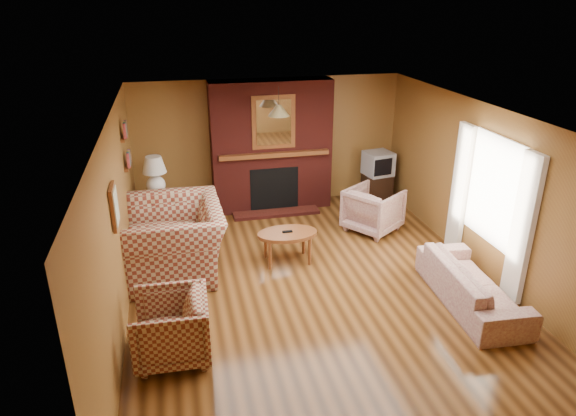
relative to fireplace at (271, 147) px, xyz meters
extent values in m
plane|color=#3F230D|center=(0.00, -2.98, -1.18)|extent=(6.50, 6.50, 0.00)
plane|color=silver|center=(0.00, -2.98, 1.22)|extent=(6.50, 6.50, 0.00)
plane|color=olive|center=(0.00, 0.27, 0.02)|extent=(6.50, 0.00, 6.50)
plane|color=olive|center=(0.00, -6.23, 0.02)|extent=(6.50, 0.00, 6.50)
plane|color=olive|center=(-2.50, -2.98, 0.02)|extent=(0.00, 6.50, 6.50)
plane|color=olive|center=(2.50, -2.98, 0.02)|extent=(0.00, 6.50, 6.50)
cube|color=#511611|center=(0.00, 0.02, 0.02)|extent=(2.20, 0.50, 2.40)
cube|color=black|center=(0.00, -0.21, -0.73)|extent=(0.90, 0.06, 0.80)
cube|color=#511611|center=(0.00, -0.38, -1.15)|extent=(1.60, 0.35, 0.06)
cube|color=brown|center=(0.00, -0.25, -0.06)|extent=(2.00, 0.18, 0.08)
cube|color=brown|center=(0.00, -0.22, 0.52)|extent=(0.78, 0.05, 0.95)
cube|color=white|center=(0.00, -0.25, 0.52)|extent=(0.62, 0.02, 0.80)
cube|color=beige|center=(2.44, -3.93, -0.13)|extent=(0.08, 0.35, 2.00)
cube|color=beige|center=(2.44, -2.43, -0.13)|extent=(0.08, 0.35, 2.00)
cube|color=white|center=(2.48, -3.18, 0.12)|extent=(0.03, 1.10, 1.50)
cube|color=brown|center=(-2.47, -1.08, 0.17)|extent=(0.06, 0.55, 0.04)
cube|color=brown|center=(-2.47, -1.08, 0.62)|extent=(0.06, 0.55, 0.04)
cube|color=brown|center=(-2.47, -3.28, 0.37)|extent=(0.04, 0.40, 0.50)
cube|color=white|center=(-2.44, -3.28, 0.37)|extent=(0.01, 0.32, 0.42)
cylinder|color=black|center=(0.00, -0.68, 1.04)|extent=(0.01, 0.01, 0.35)
cone|color=tan|center=(0.00, -0.68, 0.82)|extent=(0.36, 0.36, 0.18)
imported|color=maroon|center=(-1.85, -2.11, -0.67)|extent=(1.41, 1.61, 1.02)
imported|color=maroon|center=(-1.95, -4.09, -0.80)|extent=(0.86, 0.84, 0.76)
imported|color=#C5B898|center=(1.90, -3.85, -0.90)|extent=(0.87, 1.96, 0.56)
imported|color=#C5B898|center=(1.48, -1.42, -0.80)|extent=(1.15, 1.14, 0.76)
ellipsoid|color=brown|center=(-0.20, -2.20, -0.72)|extent=(0.90, 0.56, 0.06)
cube|color=black|center=(-0.20, -2.20, -0.68)|extent=(0.15, 0.05, 0.02)
cylinder|color=brown|center=(0.10, -2.02, -0.96)|extent=(0.05, 0.05, 0.43)
cylinder|color=brown|center=(-0.50, -2.02, -0.96)|extent=(0.05, 0.05, 0.43)
cylinder|color=brown|center=(0.10, -2.38, -0.96)|extent=(0.05, 0.05, 0.43)
cylinder|color=brown|center=(-0.50, -2.38, -0.96)|extent=(0.05, 0.05, 0.43)
cube|color=brown|center=(-2.10, -0.53, -0.86)|extent=(0.51, 0.51, 0.65)
sphere|color=white|center=(-2.10, -0.53, -0.38)|extent=(0.32, 0.32, 0.32)
cylinder|color=black|center=(-2.10, -0.53, -0.20)|extent=(0.03, 0.03, 0.10)
cone|color=silver|center=(-2.10, -0.53, -0.02)|extent=(0.40, 0.40, 0.28)
cube|color=black|center=(2.05, -0.18, -0.90)|extent=(0.53, 0.49, 0.56)
cube|color=#A0A3A8|center=(2.05, -0.18, -0.40)|extent=(0.57, 0.55, 0.45)
cube|color=black|center=(2.05, -0.43, -0.40)|extent=(0.37, 0.09, 0.32)
camera|label=1|loc=(-1.74, -8.97, 2.59)|focal=32.00mm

